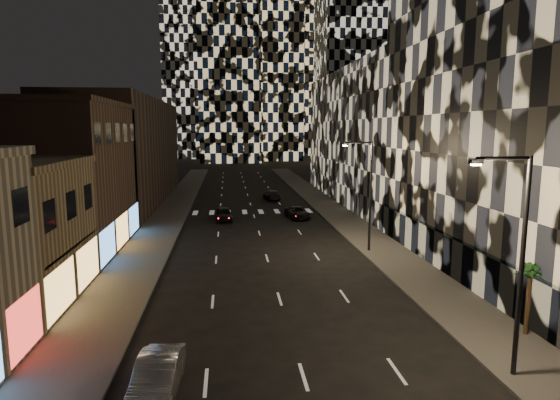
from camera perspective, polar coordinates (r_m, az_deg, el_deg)
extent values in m
cube|color=#47443F|center=(58.11, -13.24, -1.52)|extent=(4.00, 120.00, 0.15)
cube|color=#47443F|center=(59.12, 6.38, -1.17)|extent=(4.00, 120.00, 0.15)
cube|color=#4C4C47|center=(57.89, -11.18, -1.49)|extent=(0.20, 120.00, 0.15)
cube|color=#4C4C47|center=(58.70, 4.38, -1.21)|extent=(0.20, 120.00, 0.15)
cube|color=#4A352A|center=(42.87, -25.48, 2.29)|extent=(10.00, 15.00, 12.00)
cube|color=#4A352A|center=(68.32, -18.32, 5.62)|extent=(10.00, 40.00, 14.00)
cube|color=#232326|center=(38.83, 30.27, 8.77)|extent=(16.00, 25.00, 22.00)
cube|color=#383838|center=(35.88, 19.12, -5.76)|extent=(0.60, 25.00, 3.00)
cube|color=#232326|center=(67.81, 13.53, 7.49)|extent=(16.00, 40.00, 18.00)
cube|color=black|center=(151.47, -6.33, 22.93)|extent=(18.00, 18.00, 95.00)
cylinder|color=black|center=(21.13, 27.36, -7.43)|extent=(0.20, 0.20, 9.00)
cylinder|color=black|center=(19.82, 25.60, 4.63)|extent=(2.20, 0.14, 0.14)
cube|color=black|center=(19.27, 22.79, 4.35)|extent=(0.50, 0.25, 0.18)
cube|color=#FFEAB2|center=(19.28, 22.77, 4.00)|extent=(0.35, 0.18, 0.06)
cylinder|color=black|center=(38.96, 10.95, 0.41)|extent=(0.20, 0.20, 9.00)
cylinder|color=black|center=(38.27, 9.56, 6.92)|extent=(2.20, 0.14, 0.14)
cube|color=black|center=(37.99, 7.95, 6.76)|extent=(0.50, 0.25, 0.18)
cube|color=#FFEAB2|center=(37.99, 7.94, 6.58)|extent=(0.35, 0.18, 0.06)
imported|color=#A0A0A6|center=(19.72, -14.75, -20.16)|extent=(1.81, 4.56, 1.48)
imported|color=black|center=(52.44, -6.87, -1.69)|extent=(2.08, 4.52, 1.50)
imported|color=black|center=(67.48, -0.99, 0.64)|extent=(2.45, 4.98, 1.39)
imported|color=black|center=(53.41, 2.15, -1.56)|extent=(2.71, 4.91, 1.30)
cylinder|color=#47331E|center=(26.34, 27.97, -11.13)|extent=(0.23, 0.23, 3.06)
sphere|color=#1B4B1B|center=(25.85, 28.23, -7.63)|extent=(0.67, 0.67, 0.67)
cone|color=#1B4B1B|center=(25.96, 28.72, -7.71)|extent=(1.36, 0.53, 0.81)
cone|color=#1B4B1B|center=(26.09, 28.37, -7.60)|extent=(1.19, 1.06, 0.81)
cone|color=#1B4B1B|center=(26.05, 27.92, -7.59)|extent=(0.30, 1.33, 0.81)
cone|color=#1B4B1B|center=(25.87, 27.69, -7.68)|extent=(1.22, 1.02, 0.81)
cone|color=#1B4B1B|center=(25.69, 27.87, -7.81)|extent=(1.35, 0.58, 0.81)
cone|color=#1B4B1B|center=(25.64, 28.32, -7.87)|extent=(0.80, 1.32, 0.81)
cone|color=#1B4B1B|center=(25.76, 28.70, -7.83)|extent=(0.84, 1.31, 0.81)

